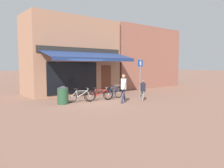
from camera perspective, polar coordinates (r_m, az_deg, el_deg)
name	(u,v)px	position (r m, az deg, el deg)	size (l,w,h in m)	color
ground_plane	(94,101)	(13.09, -4.63, -4.47)	(160.00, 160.00, 0.00)	brown
shop_front	(72,56)	(17.00, -10.31, 7.09)	(7.01, 4.98, 5.60)	#9E7056
neighbour_building	(138,58)	(22.13, 6.84, 6.73)	(7.95, 4.00, 5.67)	#8E5647
bike_rack_rail	(96,93)	(13.38, -4.12, -2.25)	(2.93, 0.04, 0.57)	#47494F
bicycle_silver	(80,96)	(12.70, -8.26, -3.13)	(1.67, 0.72, 0.81)	black
bicycle_red	(99,95)	(13.24, -3.30, -2.78)	(1.69, 0.70, 0.80)	black
bicycle_blue	(114,93)	(13.91, 0.44, -2.27)	(1.70, 0.52, 0.87)	black
pedestrian_adult	(124,85)	(12.34, 3.06, -0.39)	(0.56, 0.50, 1.63)	#282D47
pedestrian_child	(143,88)	(13.23, 8.11, -1.08)	(0.42, 0.54, 1.27)	slate
litter_bin	(63,95)	(12.29, -12.70, -2.81)	(0.61, 0.61, 1.01)	#23472D
parking_sign	(140,74)	(14.49, 7.36, 2.60)	(0.44, 0.07, 2.55)	slate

